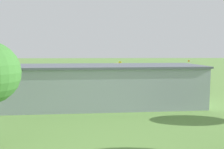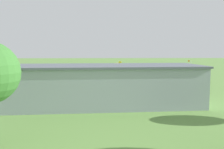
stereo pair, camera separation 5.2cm
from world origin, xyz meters
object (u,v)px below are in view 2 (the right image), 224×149
at_px(hangar, 106,85).
at_px(person_at_fence_line, 27,90).
at_px(person_near_hangar_door, 173,89).
at_px(person_watching_takeoff, 33,89).
at_px(windsock, 189,62).
at_px(car_grey, 11,92).
at_px(biplane, 114,67).

distance_m(hangar, person_at_fence_line, 21.32).
distance_m(person_near_hangar_door, person_at_fence_line, 34.00).
distance_m(person_watching_takeoff, windsock, 52.92).
xyz_separation_m(person_near_hangar_door, person_at_fence_line, (33.97, 1.49, 0.06)).
bearing_deg(car_grey, windsock, -149.69).
bearing_deg(person_at_fence_line, person_watching_takeoff, -105.23).
distance_m(biplane, windsock, 26.51).
bearing_deg(person_at_fence_line, hangar, 147.18).
bearing_deg(person_watching_takeoff, hangar, 140.83).
bearing_deg(biplane, windsock, -174.56).
relative_size(biplane, person_watching_takeoff, 4.60).
xyz_separation_m(hangar, windsock, (-29.49, -38.57, 2.04)).
distance_m(hangar, person_watching_takeoff, 22.21).
distance_m(biplane, person_near_hangar_door, 26.81).
bearing_deg(hangar, windsock, -127.40).
bearing_deg(person_near_hangar_door, car_grey, 5.67).
bearing_deg(person_at_fence_line, windsock, -150.14).
distance_m(car_grey, person_at_fence_line, 3.57).
bearing_deg(person_watching_takeoff, car_grey, 52.81).
relative_size(car_grey, person_at_fence_line, 2.57).
distance_m(hangar, person_near_hangar_door, 20.95).
height_order(hangar, biplane, hangar).
bearing_deg(car_grey, biplane, -131.55).
distance_m(person_watching_takeoff, person_at_fence_line, 2.56).
bearing_deg(person_near_hangar_door, hangar, 38.59).
bearing_deg(person_at_fence_line, person_near_hangar_door, -177.49).
relative_size(person_at_fence_line, windsock, 0.25).
relative_size(person_watching_takeoff, person_at_fence_line, 1.01).
relative_size(car_grey, person_near_hangar_door, 2.74).
xyz_separation_m(hangar, person_watching_takeoff, (17.08, -13.91, -2.84)).
relative_size(car_grey, windsock, 0.65).
bearing_deg(person_near_hangar_door, biplane, -60.50).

